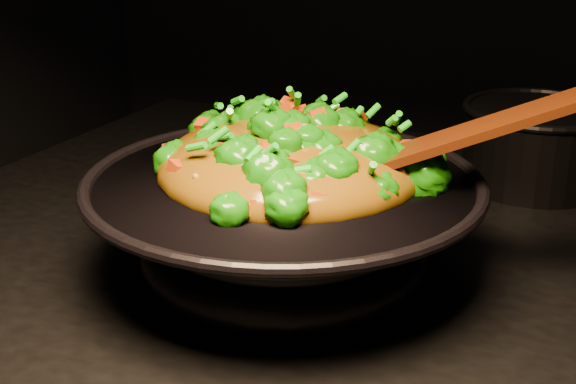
% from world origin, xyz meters
% --- Properties ---
extents(wok, '(0.42, 0.42, 0.11)m').
position_xyz_m(wok, '(-0.08, -0.10, 0.95)').
color(wok, black).
rests_on(wok, stovetop).
extents(stir_fry, '(0.32, 0.32, 0.09)m').
position_xyz_m(stir_fry, '(-0.09, -0.07, 1.06)').
color(stir_fry, '#156607').
rests_on(stir_fry, wok).
extents(spatula, '(0.30, 0.13, 0.13)m').
position_xyz_m(spatula, '(0.07, -0.06, 1.06)').
color(spatula, '#3D1705').
rests_on(spatula, wok).
extents(back_pot, '(0.24, 0.24, 0.11)m').
position_xyz_m(back_pot, '(0.10, 0.30, 0.95)').
color(back_pot, black).
rests_on(back_pot, stovetop).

